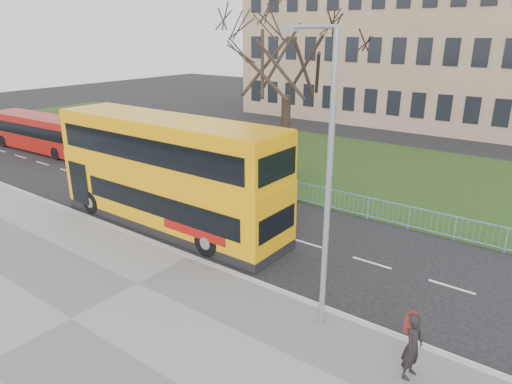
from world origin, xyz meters
TOP-DOWN VIEW (x-y plane):
  - ground at (0.00, 0.00)m, footprint 120.00×120.00m
  - pavement at (0.00, -6.75)m, footprint 80.00×10.50m
  - kerb at (0.00, -1.55)m, footprint 80.00×0.20m
  - grass_verge at (0.00, 14.30)m, footprint 80.00×15.40m
  - guard_railing at (0.00, 6.60)m, footprint 40.00×0.12m
  - bare_tree at (-3.00, 10.00)m, footprint 8.23×8.23m
  - civic_building at (-5.00, 35.00)m, footprint 30.00×15.00m
  - yellow_bus at (-3.05, 0.39)m, footprint 11.88×2.87m
  - red_bus at (-21.32, 4.50)m, footprint 10.16×2.76m
  - pedestrian at (9.32, -2.93)m, footprint 0.52×0.72m
  - street_lamp at (6.26, -2.26)m, footprint 1.83×0.34m

SIDE VIEW (x-z plane):
  - ground at x=0.00m, z-range 0.00..0.00m
  - grass_verge at x=0.00m, z-range 0.00..0.08m
  - pavement at x=0.00m, z-range 0.00..0.12m
  - kerb at x=0.00m, z-range 0.00..0.14m
  - guard_railing at x=0.00m, z-range 0.00..1.10m
  - pedestrian at x=9.32m, z-range 0.12..1.95m
  - red_bus at x=-21.32m, z-range 0.09..2.74m
  - yellow_bus at x=-3.05m, z-range 0.18..5.16m
  - street_lamp at x=6.26m, z-range 0.54..9.16m
  - bare_tree at x=-3.00m, z-range 0.08..11.84m
  - civic_building at x=-5.00m, z-range 0.00..14.00m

